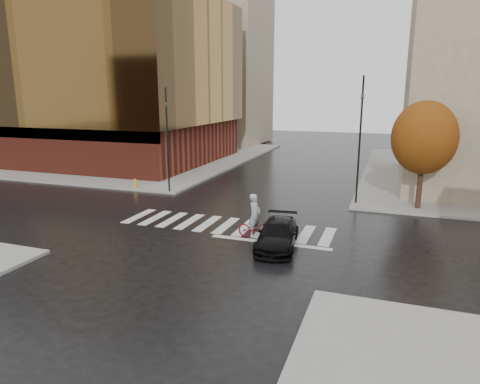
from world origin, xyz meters
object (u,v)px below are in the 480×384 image
object	(u,v)px
cyclist	(256,224)
traffic_light_ne	(360,131)
sedan	(277,234)
traffic_light_nw	(167,133)
fire_hydrant	(135,183)

from	to	relation	value
cyclist	traffic_light_ne	bearing A→B (deg)	-17.39
sedan	traffic_light_nw	xyz separation A→B (m)	(-10.14, 8.10, 3.67)
cyclist	traffic_light_ne	world-z (taller)	traffic_light_ne
traffic_light_nw	sedan	bearing A→B (deg)	60.33
fire_hydrant	traffic_light_ne	bearing A→B (deg)	3.45
sedan	traffic_light_ne	xyz separation A→B (m)	(2.81, 9.26, 4.14)
sedan	fire_hydrant	bearing A→B (deg)	140.42
sedan	traffic_light_nw	distance (m)	13.49
sedan	fire_hydrant	xyz separation A→B (m)	(-13.12, 8.30, -0.11)
traffic_light_nw	fire_hydrant	distance (m)	4.82
sedan	cyclist	bearing A→B (deg)	141.33
cyclist	traffic_light_ne	distance (m)	10.22
cyclist	fire_hydrant	xyz separation A→B (m)	(-11.81, 7.50, -0.26)
cyclist	fire_hydrant	bearing A→B (deg)	66.18
sedan	traffic_light_ne	bearing A→B (deg)	65.84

